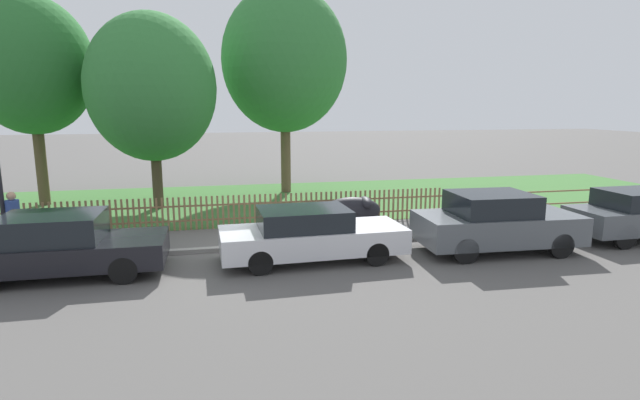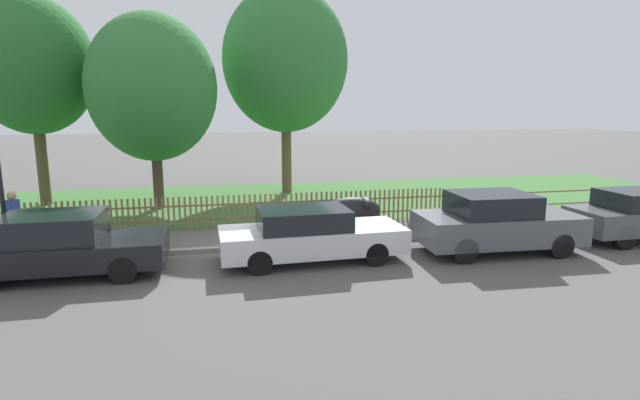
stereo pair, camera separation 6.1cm
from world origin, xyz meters
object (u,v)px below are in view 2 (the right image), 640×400
(parked_car_red_compact, at_px, (496,222))
(tree_behind_motorcycle, at_px, (152,88))
(tree_mid_park, at_px, (285,60))
(tree_nearest_kerb, at_px, (32,66))
(pedestrian_near_fence, at_px, (14,219))
(covered_motorcycle, at_px, (353,210))
(parked_car_navy_estate, at_px, (310,234))
(parked_car_black_saloon, at_px, (61,245))

(parked_car_red_compact, xyz_separation_m, tree_behind_motorcycle, (-9.11, 7.71, 3.59))
(parked_car_red_compact, relative_size, tree_mid_park, 0.48)
(tree_nearest_kerb, bearing_deg, tree_behind_motorcycle, -19.59)
(tree_nearest_kerb, relative_size, tree_behind_motorcycle, 1.10)
(parked_car_red_compact, distance_m, tree_behind_motorcycle, 12.46)
(tree_nearest_kerb, bearing_deg, pedestrian_near_fence, -78.74)
(tree_behind_motorcycle, relative_size, pedestrian_near_fence, 4.28)
(parked_car_red_compact, bearing_deg, pedestrian_near_fence, 171.66)
(covered_motorcycle, bearing_deg, parked_car_navy_estate, -120.69)
(tree_mid_park, distance_m, pedestrian_near_fence, 12.24)
(parked_car_red_compact, xyz_separation_m, pedestrian_near_fence, (-12.04, 2.26, 0.15))
(parked_car_black_saloon, relative_size, parked_car_red_compact, 1.04)
(parked_car_black_saloon, relative_size, covered_motorcycle, 2.28)
(parked_car_navy_estate, relative_size, tree_behind_motorcycle, 0.64)
(parked_car_red_compact, distance_m, tree_nearest_kerb, 16.89)
(parked_car_black_saloon, distance_m, covered_motorcycle, 7.91)
(parked_car_black_saloon, distance_m, parked_car_navy_estate, 5.60)
(tree_nearest_kerb, bearing_deg, covered_motorcycle, -31.08)
(parked_car_red_compact, distance_m, tree_mid_park, 11.95)
(parked_car_navy_estate, distance_m, covered_motorcycle, 3.31)
(tree_behind_motorcycle, bearing_deg, parked_car_navy_estate, -60.34)
(covered_motorcycle, distance_m, pedestrian_near_fence, 9.08)
(parked_car_red_compact, distance_m, covered_motorcycle, 4.21)
(parked_car_black_saloon, relative_size, parked_car_navy_estate, 0.96)
(parked_car_black_saloon, relative_size, tree_mid_park, 0.50)
(parked_car_navy_estate, height_order, tree_behind_motorcycle, tree_behind_motorcycle)
(covered_motorcycle, distance_m, tree_behind_motorcycle, 8.61)
(parked_car_navy_estate, distance_m, pedestrian_near_fence, 7.49)
(parked_car_black_saloon, bearing_deg, tree_nearest_kerb, 108.74)
(parked_car_navy_estate, relative_size, tree_mid_park, 0.52)
(parked_car_black_saloon, bearing_deg, tree_behind_motorcycle, 80.13)
(parked_car_navy_estate, distance_m, tree_mid_park, 11.16)
(pedestrian_near_fence, bearing_deg, tree_mid_park, -140.80)
(tree_nearest_kerb, xyz_separation_m, tree_mid_park, (9.46, 0.93, 0.45))
(parked_car_black_saloon, relative_size, tree_nearest_kerb, 0.56)
(parked_car_black_saloon, bearing_deg, covered_motorcycle, 19.99)
(tree_mid_park, bearing_deg, parked_car_navy_estate, -94.98)
(tree_nearest_kerb, xyz_separation_m, pedestrian_near_fence, (1.39, -6.99, -4.24))
(pedestrian_near_fence, bearing_deg, parked_car_red_compact, 164.11)
(parked_car_black_saloon, bearing_deg, parked_car_red_compact, -1.31)
(parked_car_navy_estate, relative_size, parked_car_red_compact, 1.08)
(parked_car_red_compact, bearing_deg, tree_mid_park, 113.61)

